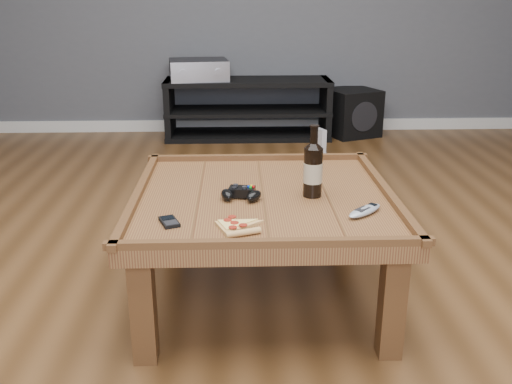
{
  "coord_description": "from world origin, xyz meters",
  "views": [
    {
      "loc": [
        -0.1,
        -2.1,
        1.2
      ],
      "look_at": [
        -0.03,
        -0.17,
        0.52
      ],
      "focal_mm": 40.0,
      "sensor_mm": 36.0,
      "label": 1
    }
  ],
  "objects_px": {
    "game_console": "(319,142)",
    "coffee_table": "(263,208)",
    "beer_bottle": "(313,168)",
    "subwoofer": "(351,112)",
    "media_console": "(248,109)",
    "remote_control": "(365,211)",
    "av_receiver": "(199,70)",
    "smartphone": "(169,222)",
    "game_controller": "(241,194)",
    "pizza_slice": "(236,226)"
  },
  "relations": [
    {
      "from": "game_controller",
      "to": "game_console",
      "type": "distance_m",
      "value": 2.36
    },
    {
      "from": "smartphone",
      "to": "beer_bottle",
      "type": "bearing_deg",
      "value": 5.01
    },
    {
      "from": "beer_bottle",
      "to": "pizza_slice",
      "type": "relative_size",
      "value": 1.14
    },
    {
      "from": "coffee_table",
      "to": "game_controller",
      "type": "bearing_deg",
      "value": -150.3
    },
    {
      "from": "game_controller",
      "to": "smartphone",
      "type": "height_order",
      "value": "game_controller"
    },
    {
      "from": "smartphone",
      "to": "subwoofer",
      "type": "distance_m",
      "value": 3.33
    },
    {
      "from": "game_console",
      "to": "smartphone",
      "type": "bearing_deg",
      "value": -132.68
    },
    {
      "from": "game_console",
      "to": "game_controller",
      "type": "bearing_deg",
      "value": -128.84
    },
    {
      "from": "game_console",
      "to": "coffee_table",
      "type": "bearing_deg",
      "value": -127.07
    },
    {
      "from": "media_console",
      "to": "subwoofer",
      "type": "bearing_deg",
      "value": 3.03
    },
    {
      "from": "media_console",
      "to": "smartphone",
      "type": "relative_size",
      "value": 12.62
    },
    {
      "from": "remote_control",
      "to": "subwoofer",
      "type": "xyz_separation_m",
      "value": [
        0.55,
        3.02,
        -0.26
      ]
    },
    {
      "from": "beer_bottle",
      "to": "smartphone",
      "type": "height_order",
      "value": "beer_bottle"
    },
    {
      "from": "beer_bottle",
      "to": "remote_control",
      "type": "bearing_deg",
      "value": -50.31
    },
    {
      "from": "av_receiver",
      "to": "subwoofer",
      "type": "xyz_separation_m",
      "value": [
        1.32,
        0.05,
        -0.38
      ]
    },
    {
      "from": "smartphone",
      "to": "game_console",
      "type": "relative_size",
      "value": 0.55
    },
    {
      "from": "media_console",
      "to": "subwoofer",
      "type": "height_order",
      "value": "media_console"
    },
    {
      "from": "coffee_table",
      "to": "media_console",
      "type": "distance_m",
      "value": 2.75
    },
    {
      "from": "beer_bottle",
      "to": "game_console",
      "type": "xyz_separation_m",
      "value": [
        0.35,
        2.21,
        -0.47
      ]
    },
    {
      "from": "game_controller",
      "to": "av_receiver",
      "type": "distance_m",
      "value": 2.81
    },
    {
      "from": "pizza_slice",
      "to": "game_console",
      "type": "bearing_deg",
      "value": 55.1
    },
    {
      "from": "beer_bottle",
      "to": "subwoofer",
      "type": "distance_m",
      "value": 2.93
    },
    {
      "from": "remote_control",
      "to": "av_receiver",
      "type": "relative_size",
      "value": 0.32
    },
    {
      "from": "av_receiver",
      "to": "subwoofer",
      "type": "height_order",
      "value": "av_receiver"
    },
    {
      "from": "game_console",
      "to": "media_console",
      "type": "bearing_deg",
      "value": 110.98
    },
    {
      "from": "coffee_table",
      "to": "game_console",
      "type": "height_order",
      "value": "coffee_table"
    },
    {
      "from": "game_controller",
      "to": "pizza_slice",
      "type": "relative_size",
      "value": 0.7
    },
    {
      "from": "subwoofer",
      "to": "remote_control",
      "type": "bearing_deg",
      "value": -122.49
    },
    {
      "from": "beer_bottle",
      "to": "media_console",
      "type": "bearing_deg",
      "value": 93.92
    },
    {
      "from": "remote_control",
      "to": "game_console",
      "type": "bearing_deg",
      "value": 132.36
    },
    {
      "from": "subwoofer",
      "to": "game_console",
      "type": "distance_m",
      "value": 0.72
    },
    {
      "from": "remote_control",
      "to": "game_console",
      "type": "distance_m",
      "value": 2.45
    },
    {
      "from": "coffee_table",
      "to": "game_console",
      "type": "relative_size",
      "value": 5.14
    },
    {
      "from": "coffee_table",
      "to": "smartphone",
      "type": "distance_m",
      "value": 0.44
    },
    {
      "from": "smartphone",
      "to": "subwoofer",
      "type": "relative_size",
      "value": 0.21
    },
    {
      "from": "pizza_slice",
      "to": "av_receiver",
      "type": "xyz_separation_m",
      "value": [
        -0.3,
        3.08,
        0.13
      ]
    },
    {
      "from": "coffee_table",
      "to": "av_receiver",
      "type": "xyz_separation_m",
      "value": [
        -0.41,
        2.74,
        0.19
      ]
    },
    {
      "from": "remote_control",
      "to": "av_receiver",
      "type": "distance_m",
      "value": 3.06
    },
    {
      "from": "coffee_table",
      "to": "media_console",
      "type": "height_order",
      "value": "media_console"
    },
    {
      "from": "beer_bottle",
      "to": "smartphone",
      "type": "xyz_separation_m",
      "value": [
        -0.52,
        -0.26,
        -0.11
      ]
    },
    {
      "from": "beer_bottle",
      "to": "subwoofer",
      "type": "xyz_separation_m",
      "value": [
        0.72,
        2.82,
        -0.36
      ]
    },
    {
      "from": "pizza_slice",
      "to": "remote_control",
      "type": "xyz_separation_m",
      "value": [
        0.46,
        0.11,
        0.01
      ]
    },
    {
      "from": "game_controller",
      "to": "beer_bottle",
      "type": "bearing_deg",
      "value": 15.73
    },
    {
      "from": "pizza_slice",
      "to": "smartphone",
      "type": "xyz_separation_m",
      "value": [
        -0.23,
        0.05,
        -0.0
      ]
    },
    {
      "from": "media_console",
      "to": "pizza_slice",
      "type": "relative_size",
      "value": 5.68
    },
    {
      "from": "game_controller",
      "to": "av_receiver",
      "type": "xyz_separation_m",
      "value": [
        -0.32,
        2.79,
        0.11
      ]
    },
    {
      "from": "av_receiver",
      "to": "media_console",
      "type": "bearing_deg",
      "value": -7.07
    },
    {
      "from": "pizza_slice",
      "to": "game_console",
      "type": "distance_m",
      "value": 2.63
    },
    {
      "from": "media_console",
      "to": "subwoofer",
      "type": "relative_size",
      "value": 2.68
    },
    {
      "from": "game_controller",
      "to": "remote_control",
      "type": "bearing_deg",
      "value": -10.88
    }
  ]
}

